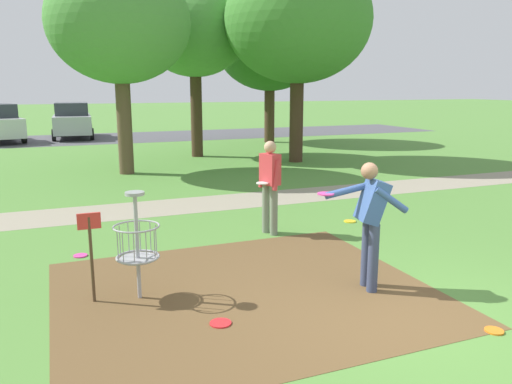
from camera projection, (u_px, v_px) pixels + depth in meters
ground_plane at (415, 321)px, 5.84m from camera, size 160.00×160.00×0.00m
dirt_tee_pad at (245, 292)px, 6.67m from camera, size 4.80×4.18×0.01m
disc_golf_basket at (132, 242)px, 6.33m from camera, size 0.98×0.58×1.39m
player_foreground_watching at (270, 182)px, 9.13m from camera, size 0.44×0.50×1.71m
player_throwing at (370, 217)px, 6.60m from camera, size 1.03×0.67×1.71m
frisbee_near_basket at (221, 323)px, 5.77m from camera, size 0.25×0.25×0.02m
frisbee_by_tee at (80, 256)px, 8.08m from camera, size 0.22×0.22×0.02m
frisbee_far_left at (494, 331)px, 5.59m from camera, size 0.20×0.20×0.02m
frisbee_far_right at (350, 221)px, 10.13m from camera, size 0.24×0.24×0.02m
tree_near_left at (270, 44)px, 23.68m from camera, size 5.12×5.12×6.79m
tree_mid_left at (119, 23)px, 14.84m from camera, size 4.20×4.20×6.29m
tree_mid_center at (195, 32)px, 18.68m from camera, size 3.94×3.94×6.34m
tree_mid_right at (298, 20)px, 17.25m from camera, size 5.05×5.05×7.04m
parking_lot_strip at (128, 137)px, 26.88m from camera, size 36.00×6.00×0.01m
parked_car_center_left at (72, 120)px, 26.34m from camera, size 2.13×4.28×1.84m
gravel_path at (228, 202)px, 11.89m from camera, size 40.00×1.56×0.00m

